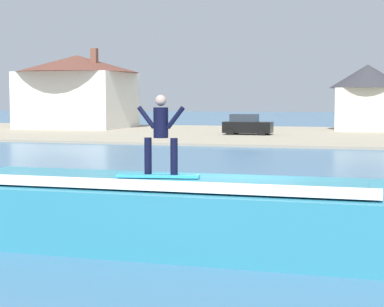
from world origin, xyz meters
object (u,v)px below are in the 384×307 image
at_px(house_with_chimney, 77,88).
at_px(surfer, 161,130).
at_px(surfboard, 158,176).
at_px(car_near_shore, 247,125).
at_px(wave_crest, 163,210).
at_px(house_small_cottage, 367,95).

bearing_deg(house_with_chimney, surfer, -62.02).
xyz_separation_m(surfboard, car_near_shore, (-5.76, 39.06, -0.57)).
xyz_separation_m(surfer, car_near_shore, (-5.81, 39.01, -1.56)).
relative_size(surfboard, car_near_shore, 0.46).
xyz_separation_m(surfer, house_with_chimney, (-24.59, 46.27, 1.63)).
height_order(wave_crest, surfboard, surfboard).
bearing_deg(wave_crest, car_near_shore, 98.44).
bearing_deg(surfboard, car_near_shore, 98.38).
xyz_separation_m(wave_crest, house_with_chimney, (-24.52, 45.94, 3.44)).
bearing_deg(house_small_cottage, car_near_shore, -133.20).
bearing_deg(wave_crest, house_small_cottage, 85.77).
relative_size(surfboard, surfer, 1.06).
xyz_separation_m(wave_crest, car_near_shore, (-5.74, 38.68, 0.24)).
height_order(wave_crest, house_with_chimney, house_with_chimney).
bearing_deg(surfer, surfboard, -142.45).
relative_size(surfer, house_with_chimney, 0.14).
height_order(house_with_chimney, house_small_cottage, house_with_chimney).
bearing_deg(house_small_cottage, wave_crest, -94.23).
height_order(car_near_shore, house_with_chimney, house_with_chimney).
bearing_deg(surfboard, house_small_cottage, 85.82).
height_order(wave_crest, car_near_shore, car_near_shore).
bearing_deg(car_near_shore, surfboard, -81.62).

